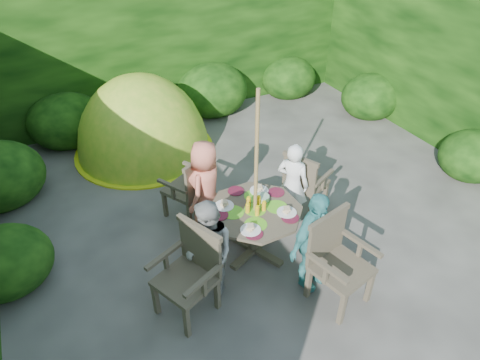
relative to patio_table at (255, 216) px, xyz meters
name	(u,v)px	position (x,y,z in m)	size (l,w,h in m)	color
ground	(268,210)	(0.56, 0.62, -0.57)	(60.00, 60.00, 0.00)	#403E39
hedge_enclosure	(227,94)	(0.56, 1.96, 0.68)	(9.00, 9.00, 2.50)	black
patio_table	(255,216)	(0.00, 0.00, 0.00)	(1.53, 1.53, 0.81)	#40382A
parasol_pole	(256,180)	(0.00, 0.00, 0.53)	(0.04, 0.04, 2.20)	olive
garden_chair_right	(304,181)	(1.00, 0.44, -0.08)	(0.67, 0.70, 0.91)	#40382A
garden_chair_left	(191,271)	(-1.00, -0.44, -0.03)	(0.73, 0.77, 1.00)	#40382A
garden_chair_back	(191,186)	(-0.44, 1.00, -0.06)	(0.74, 0.71, 0.94)	#40382A
garden_chair_front	(336,259)	(0.46, -0.99, -0.02)	(0.72, 0.67, 1.02)	#40382A
child_right	(292,184)	(0.73, 0.32, 0.03)	(0.44, 0.29, 1.20)	white
child_left	(209,250)	(-0.73, -0.33, 0.05)	(0.60, 0.46, 1.22)	#9C9D98
child_back	(206,186)	(-0.33, 0.73, 0.08)	(0.63, 0.41, 1.29)	#EB7A61
child_front	(313,242)	(0.32, -0.73, 0.07)	(0.75, 0.31, 1.27)	teal
dome_tent	(145,151)	(-0.55, 3.01, -0.57)	(2.77, 2.77, 2.71)	#79B623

